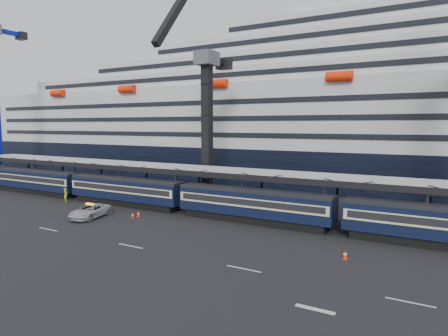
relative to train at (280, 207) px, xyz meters
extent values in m
plane|color=black|center=(4.65, -10.00, -2.20)|extent=(260.00, 260.00, 0.00)
cube|color=beige|center=(-21.35, -14.00, -2.19)|extent=(3.00, 0.15, 0.02)
cube|color=beige|center=(-9.35, -14.00, -2.19)|extent=(3.00, 0.15, 0.02)
cube|color=beige|center=(2.65, -14.00, -2.19)|extent=(3.00, 0.15, 0.02)
cube|color=beige|center=(14.65, -14.00, -2.19)|extent=(3.00, 0.15, 0.02)
cube|color=beige|center=(9.65, -18.00, -2.19)|extent=(2.50, 0.40, 0.02)
cube|color=black|center=(-43.35, 0.00, -1.75)|extent=(17.48, 2.40, 0.90)
cube|color=black|center=(-43.35, 0.00, 0.05)|extent=(19.00, 2.80, 2.70)
cube|color=beige|center=(-43.35, 0.00, 0.35)|extent=(18.62, 2.92, 1.05)
cube|color=black|center=(-43.35, 0.00, 0.40)|extent=(17.86, 2.98, 0.70)
cube|color=black|center=(-43.35, 0.00, 1.55)|extent=(19.00, 2.50, 0.35)
cube|color=black|center=(-23.35, 0.00, -1.75)|extent=(17.48, 2.40, 0.90)
cube|color=black|center=(-23.35, 0.00, 0.05)|extent=(19.00, 2.80, 2.70)
cube|color=beige|center=(-23.35, 0.00, 0.35)|extent=(18.62, 2.92, 1.05)
cube|color=black|center=(-23.35, 0.00, 0.40)|extent=(17.86, 2.98, 0.70)
cube|color=black|center=(-23.35, 0.00, 1.55)|extent=(19.00, 2.50, 0.35)
cube|color=black|center=(-3.35, 0.00, -1.75)|extent=(17.48, 2.40, 0.90)
cube|color=black|center=(-3.35, 0.00, 0.05)|extent=(19.00, 2.80, 2.70)
cube|color=beige|center=(-3.35, 0.00, 0.35)|extent=(18.62, 2.92, 1.05)
cube|color=black|center=(-3.35, 0.00, 0.40)|extent=(17.86, 2.98, 0.70)
cube|color=black|center=(-3.35, 0.00, 1.55)|extent=(19.00, 2.50, 0.35)
cube|color=#9DA0A5|center=(4.65, 4.00, 3.20)|extent=(130.00, 6.00, 0.25)
cube|color=black|center=(4.65, 1.00, 2.90)|extent=(130.00, 0.25, 0.70)
cube|color=black|center=(4.65, 7.00, 2.90)|extent=(130.00, 0.25, 0.70)
cube|color=black|center=(-55.35, 1.20, 0.50)|extent=(0.25, 0.25, 5.40)
cube|color=black|center=(-55.35, 6.80, 0.50)|extent=(0.25, 0.25, 5.40)
cube|color=black|center=(-45.35, 1.20, 0.50)|extent=(0.25, 0.25, 5.40)
cube|color=black|center=(-45.35, 6.80, 0.50)|extent=(0.25, 0.25, 5.40)
cube|color=black|center=(-35.35, 1.20, 0.50)|extent=(0.25, 0.25, 5.40)
cube|color=black|center=(-35.35, 6.80, 0.50)|extent=(0.25, 0.25, 5.40)
cube|color=black|center=(-25.35, 1.20, 0.50)|extent=(0.25, 0.25, 5.40)
cube|color=black|center=(-25.35, 6.80, 0.50)|extent=(0.25, 0.25, 5.40)
cube|color=black|center=(-15.35, 1.20, 0.50)|extent=(0.25, 0.25, 5.40)
cube|color=black|center=(-15.35, 6.80, 0.50)|extent=(0.25, 0.25, 5.40)
cube|color=black|center=(-5.35, 1.20, 0.50)|extent=(0.25, 0.25, 5.40)
cube|color=black|center=(-5.35, 6.80, 0.50)|extent=(0.25, 0.25, 5.40)
cube|color=black|center=(4.65, 1.20, 0.50)|extent=(0.25, 0.25, 5.40)
cube|color=black|center=(4.65, 6.80, 0.50)|extent=(0.25, 0.25, 5.40)
cube|color=black|center=(14.65, 1.20, 0.50)|extent=(0.25, 0.25, 5.40)
cube|color=black|center=(14.65, 6.80, 0.50)|extent=(0.25, 0.25, 5.40)
cube|color=black|center=(4.65, 36.00, 1.30)|extent=(200.00, 28.00, 7.00)
cube|color=black|center=(-101.35, 36.00, 1.30)|extent=(16.17, 18.35, 7.00)
cube|color=silver|center=(4.65, 36.00, 10.80)|extent=(190.00, 26.88, 12.00)
cube|color=silver|center=(4.65, 36.00, 18.30)|extent=(160.00, 24.64, 3.00)
cube|color=black|center=(4.65, 23.63, 18.30)|extent=(153.60, 0.12, 0.90)
cube|color=silver|center=(4.65, 36.00, 21.30)|extent=(124.00, 21.84, 3.00)
cube|color=black|center=(4.65, 25.03, 21.30)|extent=(119.04, 0.12, 0.90)
cube|color=silver|center=(4.65, 36.00, 24.30)|extent=(90.00, 19.04, 3.00)
cube|color=black|center=(4.65, 26.43, 24.30)|extent=(86.40, 0.12, 0.90)
cube|color=silver|center=(4.65, 36.00, 27.30)|extent=(56.00, 16.24, 3.00)
cube|color=black|center=(4.65, 27.83, 27.30)|extent=(53.76, 0.12, 0.90)
cube|color=silver|center=(-3.35, 36.00, 29.80)|extent=(16.00, 12.00, 2.50)
cylinder|color=#FF2908|center=(-65.35, 21.96, 16.60)|extent=(4.00, 1.60, 1.60)
cylinder|color=#FF2908|center=(-43.35, 21.96, 16.60)|extent=(4.00, 1.60, 1.60)
cylinder|color=#FF2908|center=(-21.35, 21.96, 16.60)|extent=(4.00, 1.60, 1.60)
cylinder|color=#FF2908|center=(0.65, 21.96, 16.60)|extent=(4.00, 1.60, 1.60)
cube|color=#0B1AB2|center=(-67.35, 11.36, 28.80)|extent=(0.90, 6.72, 0.90)
cube|color=black|center=(-67.35, 14.72, 28.60)|extent=(2.20, 1.60, 1.60)
cube|color=#505459|center=(-15.35, 9.00, -1.20)|extent=(4.50, 4.50, 2.00)
cube|color=black|center=(-15.35, 9.00, 8.80)|extent=(1.30, 1.30, 18.00)
cube|color=#505459|center=(-15.35, 9.00, 18.80)|extent=(2.60, 3.20, 2.00)
cube|color=black|center=(-15.35, 11.52, 18.80)|extent=(0.90, 5.04, 0.90)
cube|color=black|center=(-15.35, 14.04, 18.60)|extent=(2.20, 1.60, 1.60)
imported|color=#ACAEB4|center=(-21.70, -7.87, -1.37)|extent=(3.94, 6.41, 1.66)
imported|color=#E4F50C|center=(-32.91, -2.50, -1.19)|extent=(0.88, 0.83, 2.02)
cube|color=#FF2908|center=(-17.16, -5.28, -2.18)|extent=(0.34, 0.34, 0.04)
cone|color=#FF2908|center=(-17.16, -5.28, -1.84)|extent=(0.29, 0.29, 0.65)
cylinder|color=white|center=(-17.16, -5.28, -1.84)|extent=(0.24, 0.24, 0.11)
cube|color=#FF2908|center=(-16.97, -4.44, -2.18)|extent=(0.37, 0.37, 0.04)
cone|color=#FF2908|center=(-16.97, -4.44, -1.81)|extent=(0.31, 0.31, 0.70)
cylinder|color=white|center=(-16.97, -4.44, -1.81)|extent=(0.26, 0.26, 0.12)
cube|color=#FF2908|center=(9.05, -7.68, -2.18)|extent=(0.42, 0.42, 0.04)
cone|color=#FF2908|center=(9.05, -7.68, -1.75)|extent=(0.36, 0.36, 0.80)
cylinder|color=white|center=(9.05, -7.68, -1.75)|extent=(0.30, 0.30, 0.13)
camera|label=1|loc=(16.55, -41.24, 9.17)|focal=32.00mm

